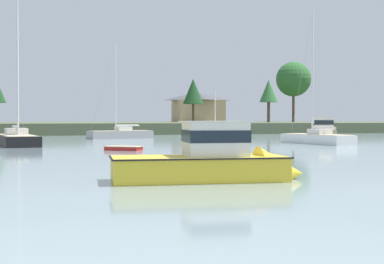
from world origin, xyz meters
name	(u,v)px	position (x,y,z in m)	size (l,w,h in m)	color
far_shore_bank	(102,127)	(0.00, 88.39, 0.81)	(227.38, 53.03, 1.61)	#4C563D
sailboat_white	(317,141)	(11.86, 30.32, 0.25)	(3.60, 8.06, 12.45)	white
sailboat_black	(17,142)	(-13.61, 34.92, 0.27)	(3.93, 9.47, 13.93)	black
cruiser_yellow	(220,167)	(-6.01, 4.96, 0.47)	(7.20, 2.91, 4.03)	gold
cruiser_sand	(323,133)	(21.38, 45.99, 0.57)	(6.15, 8.61, 4.73)	tan
dinghy_red	(124,149)	(-6.23, 25.03, 0.11)	(2.80, 2.48, 0.41)	#B2231E
sailboat_grey	(121,136)	(-2.78, 48.38, 0.25)	(7.70, 4.09, 11.10)	gray
mooring_buoy_red	(234,135)	(13.91, 56.77, 0.07)	(0.38, 0.38, 0.43)	red
shore_tree_center	(193,91)	(16.31, 84.47, 7.30)	(3.81, 3.81, 8.05)	brown
shore_tree_left	(293,79)	(38.33, 87.86, 10.23)	(7.02, 7.02, 12.15)	brown
shore_tree_left_mid	(269,91)	(31.44, 84.56, 7.52)	(3.51, 3.51, 8.15)	brown
cottage_eastern	(198,106)	(22.34, 101.26, 4.95)	(10.86, 8.12, 6.46)	tan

